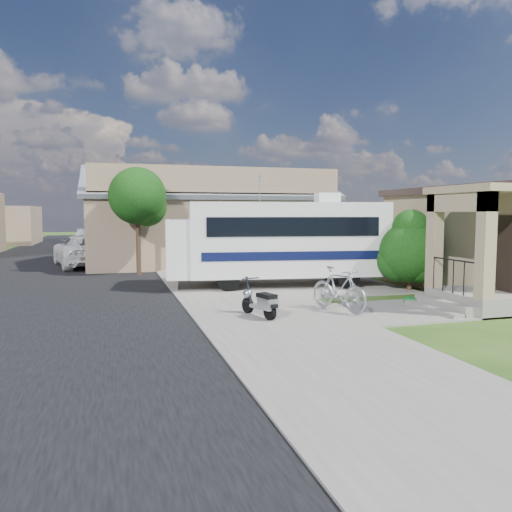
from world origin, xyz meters
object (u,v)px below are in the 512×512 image
object	(u,v)px
shrub	(411,249)
pickup_truck	(86,250)
garden_hose	(411,302)
bicycle	(339,291)
motorhome	(279,240)
scooter	(261,302)
van	(90,242)

from	to	relation	value
shrub	pickup_truck	distance (m)	15.84
garden_hose	shrub	bearing A→B (deg)	57.30
bicycle	pickup_truck	xyz separation A→B (m)	(-7.00, 14.17, 0.21)
motorhome	pickup_truck	size ratio (longest dim) A/B	1.40
bicycle	garden_hose	bearing A→B (deg)	-7.73
scooter	bicycle	world-z (taller)	bicycle
shrub	garden_hose	world-z (taller)	shrub
scooter	bicycle	bearing A→B (deg)	-12.66
scooter	van	world-z (taller)	van
scooter	bicycle	xyz separation A→B (m)	(2.21, 0.16, 0.15)
bicycle	garden_hose	distance (m)	2.68
motorhome	shrub	xyz separation A→B (m)	(4.00, -2.18, -0.28)
bicycle	garden_hose	size ratio (longest dim) A/B	4.87
pickup_truck	van	size ratio (longest dim) A/B	1.02
garden_hose	scooter	bearing A→B (deg)	-171.61
pickup_truck	garden_hose	size ratio (longest dim) A/B	14.26
shrub	scooter	distance (m)	6.98
motorhome	garden_hose	size ratio (longest dim) A/B	19.97
bicycle	van	size ratio (longest dim) A/B	0.35
pickup_truck	garden_hose	world-z (taller)	pickup_truck
pickup_truck	van	distance (m)	6.98
bicycle	van	distance (m)	22.30
scooter	bicycle	size ratio (longest dim) A/B	0.73
motorhome	van	size ratio (longest dim) A/B	1.42
van	garden_hose	bearing A→B (deg)	-62.74
bicycle	pickup_truck	world-z (taller)	pickup_truck
motorhome	garden_hose	distance (m)	5.37
van	garden_hose	distance (m)	22.75
motorhome	pickup_truck	distance (m)	11.59
scooter	pickup_truck	world-z (taller)	pickup_truck
motorhome	bicycle	size ratio (longest dim) A/B	4.10
van	garden_hose	size ratio (longest dim) A/B	14.04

